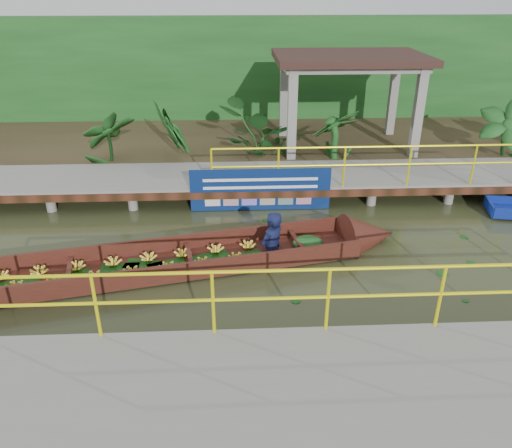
{
  "coord_description": "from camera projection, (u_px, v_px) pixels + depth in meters",
  "views": [
    {
      "loc": [
        -0.48,
        -8.76,
        5.19
      ],
      "look_at": [
        -0.04,
        0.5,
        0.6
      ],
      "focal_mm": 35.0,
      "sensor_mm": 36.0,
      "label": 1
    }
  ],
  "objects": [
    {
      "name": "blue_banner",
      "position": [
        260.0,
        190.0,
        12.15
      ],
      "size": [
        3.43,
        0.04,
        1.07
      ],
      "color": "navy",
      "rests_on": "ground"
    },
    {
      "name": "near_dock",
      "position": [
        355.0,
        407.0,
        6.32
      ],
      "size": [
        18.0,
        2.4,
        1.73
      ],
      "color": "gray",
      "rests_on": "ground"
    },
    {
      "name": "land_strip",
      "position": [
        247.0,
        142.0,
        16.78
      ],
      "size": [
        30.0,
        8.0,
        0.45
      ],
      "primitive_type": "cube",
      "color": "#302518",
      "rests_on": "ground"
    },
    {
      "name": "vendor_boat",
      "position": [
        145.0,
        262.0,
        9.69
      ],
      "size": [
        11.22,
        3.4,
        2.24
      ],
      "rotation": [
        0.0,
        0.0,
        0.21
      ],
      "color": "#37140F",
      "rests_on": "ground"
    },
    {
      "name": "ground",
      "position": [
        259.0,
        261.0,
        10.17
      ],
      "size": [
        80.0,
        80.0,
        0.0
      ],
      "primitive_type": "plane",
      "color": "#30341A",
      "rests_on": "ground"
    },
    {
      "name": "foliage_backdrop",
      "position": [
        245.0,
        75.0,
        18.23
      ],
      "size": [
        30.0,
        0.8,
        4.0
      ],
      "primitive_type": "cube",
      "color": "#154317",
      "rests_on": "ground"
    },
    {
      "name": "tropical_plants",
      "position": [
        327.0,
        129.0,
        14.45
      ],
      "size": [
        14.3,
        1.3,
        1.62
      ],
      "color": "#154317",
      "rests_on": "ground"
    },
    {
      "name": "pavilion",
      "position": [
        349.0,
        67.0,
        14.69
      ],
      "size": [
        4.4,
        3.0,
        3.0
      ],
      "color": "gray",
      "rests_on": "ground"
    },
    {
      "name": "far_dock",
      "position": [
        253.0,
        179.0,
        13.02
      ],
      "size": [
        16.0,
        2.06,
        1.66
      ],
      "color": "gray",
      "rests_on": "ground"
    }
  ]
}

